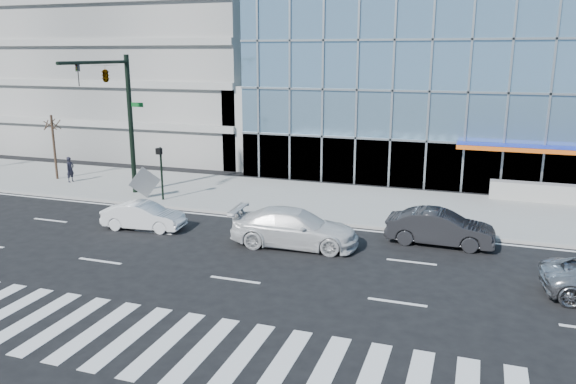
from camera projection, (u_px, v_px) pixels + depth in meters
name	position (u px, v px, depth m)	size (l,w,h in m)	color
ground	(273.00, 246.00, 24.58)	(160.00, 160.00, 0.00)	black
sidewalk	(322.00, 200.00, 31.91)	(120.00, 8.00, 0.15)	gray
theatre_building	(566.00, 63.00, 42.25)	(42.00, 26.00, 15.00)	#76A2C4
parking_garage	(168.00, 34.00, 52.34)	(24.00, 24.00, 20.00)	gray
ramp_block	(281.00, 124.00, 42.27)	(6.00, 8.00, 6.00)	gray
traffic_signal	(113.00, 92.00, 30.75)	(1.14, 5.74, 8.00)	black
ped_signal_post	(161.00, 165.00, 31.28)	(0.30, 0.33, 3.00)	black
street_tree_near	(52.00, 124.00, 36.22)	(1.10, 1.10, 4.23)	#332319
white_suv	(295.00, 228.00, 24.46)	(2.27, 5.58, 1.62)	silver
white_sedan	(144.00, 216.00, 26.84)	(1.37, 3.93, 1.29)	silver
dark_sedan	(440.00, 228.00, 24.63)	(1.62, 4.63, 1.53)	black
pedestrian	(70.00, 169.00, 35.99)	(0.60, 0.39, 1.63)	black
tilted_panel	(145.00, 182.00, 31.95)	(1.30, 0.06, 1.30)	gray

